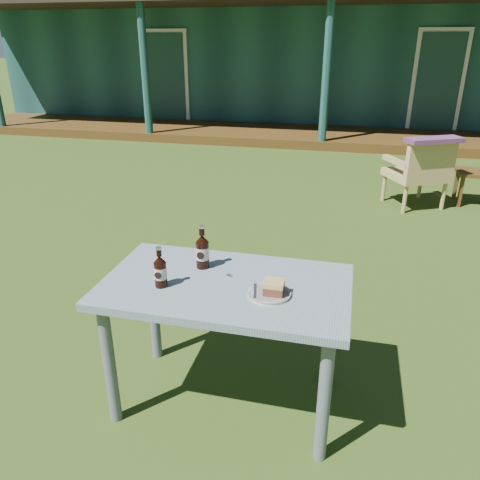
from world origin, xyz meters
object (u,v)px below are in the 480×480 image
(plate, at_px, (269,293))
(cake_slice, at_px, (274,287))
(cola_bottle_far, at_px, (160,271))
(cola_bottle_near, at_px, (202,251))
(cafe_table, at_px, (226,301))
(armchair_left, at_px, (420,170))

(plate, relative_size, cake_slice, 2.22)
(cola_bottle_far, bearing_deg, plate, 4.42)
(plate, relative_size, cola_bottle_near, 0.89)
(plate, bearing_deg, cafe_table, 164.07)
(cake_slice, relative_size, armchair_left, 0.12)
(cake_slice, distance_m, cola_bottle_near, 0.46)
(armchair_left, bearing_deg, cake_slice, -106.22)
(cola_bottle_near, xyz_separation_m, cola_bottle_far, (-0.13, -0.24, -0.01))
(cake_slice, xyz_separation_m, armchair_left, (1.06, 3.64, -0.32))
(cafe_table, distance_m, cake_slice, 0.30)
(plate, height_order, cola_bottle_far, cola_bottle_far)
(cafe_table, xyz_separation_m, plate, (0.23, -0.06, 0.11))
(cafe_table, xyz_separation_m, cola_bottle_far, (-0.29, -0.10, 0.18))
(cake_slice, distance_m, cola_bottle_far, 0.54)
(cafe_table, distance_m, cola_bottle_near, 0.28)
(cafe_table, bearing_deg, armchair_left, 69.91)
(plate, distance_m, cake_slice, 0.04)
(plate, xyz_separation_m, armchair_left, (1.08, 3.64, -0.29))
(plate, relative_size, armchair_left, 0.26)
(cafe_table, bearing_deg, cake_slice, -15.20)
(cola_bottle_near, bearing_deg, plate, -27.45)
(plate, distance_m, cola_bottle_far, 0.52)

